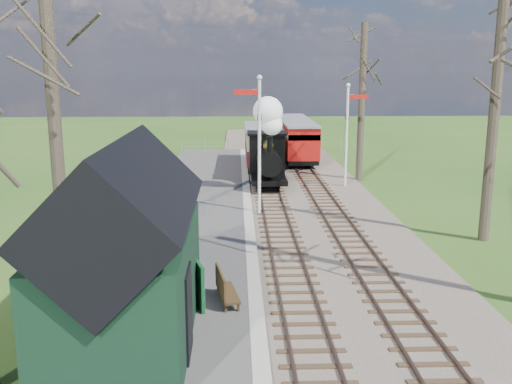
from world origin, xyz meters
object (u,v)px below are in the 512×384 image
red_carriage_a (300,142)px  sign_board (200,286)px  semaphore_far (348,127)px  bench (224,288)px  coach (263,145)px  station_shed (126,253)px  semaphore_near (258,136)px  locomotive (268,148)px  red_carriage_b (292,133)px  person (197,283)px

red_carriage_a → sign_board: 24.68m
semaphore_far → bench: (-6.45, -16.09, -2.73)m
bench → coach: bearing=84.6°
coach → bench: size_ratio=4.86×
station_shed → coach: 24.33m
semaphore_near → semaphore_far: (5.14, 6.00, -0.27)m
bench → red_carriage_a: bearing=78.9°
locomotive → sign_board: (-2.69, -16.33, -1.42)m
station_shed → sign_board: station_shed is taller
red_carriage_b → semaphore_near: bearing=-100.0°
coach → red_carriage_b: (2.60, 7.20, -0.06)m
station_shed → coach: bearing=79.8°
semaphore_near → coach: size_ratio=0.79×
red_carriage_b → person: bearing=-100.4°
locomotive → person: bearing=-99.8°
red_carriage_b → red_carriage_a: bearing=-90.0°
coach → sign_board: (-2.71, -22.40, -0.81)m
semaphore_near → locomotive: (0.76, 5.86, -1.37)m
coach → bench: (-2.07, -22.03, -1.02)m
semaphore_near → semaphore_far: size_ratio=1.09×
station_shed → person: bearing=49.3°
semaphore_near → red_carriage_b: semaphore_near is taller
sign_board → station_shed: bearing=-135.9°
semaphore_near → person: bearing=-101.1°
sign_board → red_carriage_a: bearing=77.6°
coach → red_carriage_a: coach is taller
semaphore_near → red_carriage_b: 19.53m
person → bench: bearing=-79.9°
red_carriage_a → bench: (-4.67, -23.73, -0.96)m
red_carriage_a → locomotive: bearing=-108.6°
locomotive → red_carriage_a: locomotive is taller
station_shed → semaphore_far: bearing=64.3°
locomotive → coach: locomotive is taller
sign_board → bench: (0.63, 0.37, -0.21)m
bench → semaphore_near: bearing=82.6°
semaphore_far → red_carriage_a: bearing=103.1°
semaphore_far → red_carriage_b: (-1.77, 13.13, -1.77)m
red_carriage_a → semaphore_near: bearing=-103.9°
station_shed → red_carriage_a: (6.90, 25.63, -0.69)m
semaphore_far → bench: size_ratio=3.54×
station_shed → red_carriage_b: size_ratio=1.16×
semaphore_near → bench: (-1.30, -10.09, -3.00)m
locomotive → red_carriage_b: bearing=78.9°
red_carriage_b → person: red_carriage_b is taller
red_carriage_a → bench: 24.20m
red_carriage_b → sign_board: bearing=-100.2°
locomotive → red_carriage_a: (2.61, 7.77, -0.67)m
sign_board → bench: size_ratio=0.78×
coach → person: size_ratio=6.27×
semaphore_far → person: size_ratio=4.56×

